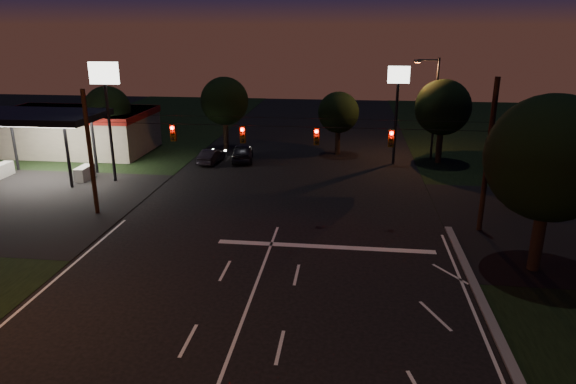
% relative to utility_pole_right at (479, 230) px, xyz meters
% --- Properties ---
extents(ground, '(140.00, 140.00, 0.00)m').
position_rel_utility_pole_right_xyz_m(ground, '(-12.00, -15.00, 0.00)').
color(ground, black).
rests_on(ground, ground).
extents(stop_bar, '(12.00, 0.50, 0.01)m').
position_rel_utility_pole_right_xyz_m(stop_bar, '(-9.00, -3.50, 0.01)').
color(stop_bar, silver).
rests_on(stop_bar, ground).
extents(utility_pole_right, '(0.30, 0.30, 9.00)m').
position_rel_utility_pole_right_xyz_m(utility_pole_right, '(0.00, 0.00, 0.00)').
color(utility_pole_right, black).
rests_on(utility_pole_right, ground).
extents(utility_pole_left, '(0.28, 0.28, 8.00)m').
position_rel_utility_pole_right_xyz_m(utility_pole_left, '(-24.00, 0.00, 0.00)').
color(utility_pole_left, black).
rests_on(utility_pole_left, ground).
extents(signal_span, '(24.00, 0.40, 1.56)m').
position_rel_utility_pole_right_xyz_m(signal_span, '(-12.00, -0.04, 5.50)').
color(signal_span, black).
rests_on(signal_span, ground).
extents(gas_station, '(14.20, 16.10, 5.25)m').
position_rel_utility_pole_right_xyz_m(gas_station, '(-33.86, 15.39, 2.38)').
color(gas_station, gray).
rests_on(gas_station, ground).
extents(pole_sign_left_near, '(2.20, 0.30, 9.10)m').
position_rel_utility_pole_right_xyz_m(pole_sign_left_near, '(-26.00, 7.00, 6.98)').
color(pole_sign_left_near, black).
rests_on(pole_sign_left_near, ground).
extents(pole_sign_right, '(1.80, 0.30, 8.40)m').
position_rel_utility_pole_right_xyz_m(pole_sign_right, '(-4.00, 15.00, 6.24)').
color(pole_sign_right, black).
rests_on(pole_sign_right, ground).
extents(street_light_right_far, '(2.20, 0.35, 9.00)m').
position_rel_utility_pole_right_xyz_m(street_light_right_far, '(-0.76, 17.00, 5.24)').
color(street_light_right_far, black).
rests_on(street_light_right_far, ground).
extents(tree_right_near, '(6.00, 6.00, 8.76)m').
position_rel_utility_pole_right_xyz_m(tree_right_near, '(1.53, -4.83, 5.68)').
color(tree_right_near, black).
rests_on(tree_right_near, ground).
extents(tree_far_a, '(4.20, 4.20, 6.42)m').
position_rel_utility_pole_right_xyz_m(tree_far_a, '(-29.98, 15.12, 4.26)').
color(tree_far_a, black).
rests_on(tree_far_a, ground).
extents(tree_far_b, '(4.60, 4.60, 6.98)m').
position_rel_utility_pole_right_xyz_m(tree_far_b, '(-19.98, 19.13, 4.61)').
color(tree_far_b, black).
rests_on(tree_far_b, ground).
extents(tree_far_c, '(3.80, 3.80, 5.86)m').
position_rel_utility_pole_right_xyz_m(tree_far_c, '(-8.98, 18.10, 3.90)').
color(tree_far_c, black).
rests_on(tree_far_c, ground).
extents(tree_far_d, '(4.80, 4.80, 7.30)m').
position_rel_utility_pole_right_xyz_m(tree_far_d, '(0.02, 16.13, 4.83)').
color(tree_far_d, black).
rests_on(tree_far_d, ground).
extents(tree_far_e, '(4.00, 4.00, 6.18)m').
position_rel_utility_pole_right_xyz_m(tree_far_e, '(8.02, 14.11, 4.11)').
color(tree_far_e, black).
rests_on(tree_far_e, ground).
extents(car_oncoming_a, '(2.54, 4.79, 1.55)m').
position_rel_utility_pole_right_xyz_m(car_oncoming_a, '(-17.40, 14.50, 0.78)').
color(car_oncoming_a, black).
rests_on(car_oncoming_a, ground).
extents(car_oncoming_b, '(1.71, 3.92, 1.25)m').
position_rel_utility_pole_right_xyz_m(car_oncoming_b, '(-19.96, 13.31, 0.63)').
color(car_oncoming_b, black).
rests_on(car_oncoming_b, ground).
extents(car_cross, '(4.84, 3.15, 1.31)m').
position_rel_utility_pole_right_xyz_m(car_cross, '(4.94, 4.65, 0.65)').
color(car_cross, black).
rests_on(car_cross, ground).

